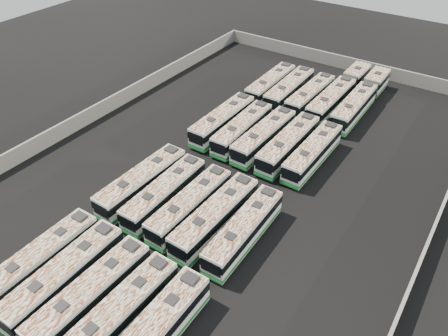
% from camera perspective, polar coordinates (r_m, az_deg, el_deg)
% --- Properties ---
extents(ground, '(140.00, 140.00, 0.00)m').
position_cam_1_polar(ground, '(50.97, 0.09, -1.19)').
color(ground, black).
rests_on(ground, ground).
extents(perimeter_wall, '(45.20, 73.20, 2.20)m').
position_cam_1_polar(perimeter_wall, '(50.29, 0.09, -0.21)').
color(perimeter_wall, slate).
rests_on(perimeter_wall, ground).
extents(bus_front_far_left, '(2.52, 11.51, 3.24)m').
position_cam_1_polar(bus_front_far_left, '(42.92, -22.76, -10.96)').
color(bus_front_far_left, white).
rests_on(bus_front_far_left, ground).
extents(bus_front_left, '(2.81, 11.97, 3.36)m').
position_cam_1_polar(bus_front_left, '(40.79, -20.10, -13.13)').
color(bus_front_left, white).
rests_on(bus_front_left, ground).
extents(bus_front_center, '(2.65, 11.80, 3.32)m').
position_cam_1_polar(bus_front_center, '(38.88, -16.99, -15.54)').
color(bus_front_center, white).
rests_on(bus_front_center, ground).
extents(bus_front_right, '(2.63, 11.75, 3.30)m').
position_cam_1_polar(bus_front_right, '(37.13, -13.58, -18.18)').
color(bus_front_right, white).
rests_on(bus_front_right, ground).
extents(bus_front_far_right, '(2.69, 11.92, 3.35)m').
position_cam_1_polar(bus_front_far_right, '(35.63, -9.44, -20.77)').
color(bus_front_far_right, white).
rests_on(bus_front_far_right, ground).
extents(bus_midfront_far_left, '(2.78, 12.00, 3.37)m').
position_cam_1_polar(bus_midfront_far_left, '(48.32, -10.64, -1.83)').
color(bus_midfront_far_left, white).
rests_on(bus_midfront_far_left, ground).
extents(bus_midfront_left, '(2.71, 11.59, 3.25)m').
position_cam_1_polar(bus_midfront_left, '(46.57, -7.76, -3.30)').
color(bus_midfront_left, white).
rests_on(bus_midfront_left, ground).
extents(bus_midfront_center, '(2.48, 11.50, 3.24)m').
position_cam_1_polar(bus_midfront_center, '(44.88, -4.45, -4.88)').
color(bus_midfront_center, white).
rests_on(bus_midfront_center, ground).
extents(bus_midfront_right, '(2.74, 11.96, 3.36)m').
position_cam_1_polar(bus_midfront_right, '(43.41, -1.15, -6.41)').
color(bus_midfront_right, white).
rests_on(bus_midfront_right, ground).
extents(bus_midfront_far_right, '(2.69, 11.50, 3.23)m').
position_cam_1_polar(bus_midfront_far_right, '(42.21, 2.62, -8.14)').
color(bus_midfront_far_right, white).
rests_on(bus_midfront_far_right, ground).
extents(bus_midback_far_left, '(2.57, 11.90, 3.35)m').
position_cam_1_polar(bus_midback_far_left, '(58.15, -0.18, 6.22)').
color(bus_midback_far_left, white).
rests_on(bus_midback_far_left, ground).
extents(bus_midback_left, '(2.68, 11.59, 3.25)m').
position_cam_1_polar(bus_midback_left, '(56.50, 2.40, 5.11)').
color(bus_midback_left, white).
rests_on(bus_midback_left, ground).
extents(bus_midback_center, '(2.80, 11.85, 3.32)m').
position_cam_1_polar(bus_midback_center, '(55.14, 5.25, 4.13)').
color(bus_midback_center, white).
rests_on(bus_midback_center, ground).
extents(bus_midback_right, '(2.63, 12.03, 3.39)m').
position_cam_1_polar(bus_midback_right, '(53.96, 8.39, 3.08)').
color(bus_midback_right, white).
rests_on(bus_midback_right, ground).
extents(bus_midback_far_right, '(2.56, 11.61, 3.26)m').
position_cam_1_polar(bus_midback_far_right, '(53.06, 11.49, 1.95)').
color(bus_midback_far_right, white).
rests_on(bus_midback_far_right, ground).
extents(bus_back_far_left, '(2.55, 11.60, 3.26)m').
position_cam_1_polar(bus_back_far_left, '(67.93, 6.10, 10.79)').
color(bus_back_far_left, white).
rests_on(bus_back_far_left, ground).
extents(bus_back_left, '(2.68, 11.91, 3.35)m').
position_cam_1_polar(bus_back_left, '(66.64, 8.50, 10.09)').
color(bus_back_left, white).
rests_on(bus_back_left, ground).
extents(bus_back_center, '(2.70, 11.53, 3.23)m').
position_cam_1_polar(bus_back_center, '(65.50, 11.16, 9.22)').
color(bus_back_center, white).
rests_on(bus_back_center, ground).
extents(bus_back_right, '(2.77, 18.55, 3.36)m').
position_cam_1_polar(bus_back_right, '(67.31, 14.86, 9.51)').
color(bus_back_right, white).
rests_on(bus_back_right, ground).
extents(bus_back_far_right, '(2.63, 18.36, 3.33)m').
position_cam_1_polar(bus_back_far_right, '(66.54, 17.51, 8.66)').
color(bus_back_far_right, white).
rests_on(bus_back_far_right, ground).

